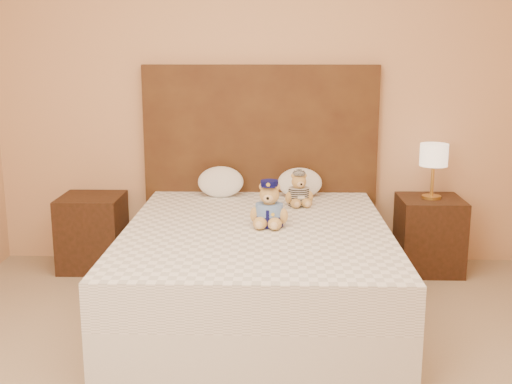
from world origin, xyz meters
TOP-DOWN VIEW (x-y plane):
  - room_walls at (0.00, 0.46)m, footprint 4.04×4.52m
  - bed at (0.00, 1.20)m, footprint 1.60×2.00m
  - headboard at (0.00, 2.21)m, footprint 1.75×0.08m
  - nightstand_left at (-1.25, 2.00)m, footprint 0.45×0.45m
  - nightstand_right at (1.25, 2.00)m, footprint 0.45×0.45m
  - lamp at (1.25, 2.00)m, footprint 0.20×0.20m
  - teddy_police at (0.08, 1.21)m, footprint 0.27×0.26m
  - teddy_prisoner at (0.28, 1.75)m, footprint 0.25×0.24m
  - pillow_left at (-0.29, 2.03)m, footprint 0.34×0.22m
  - pillow_right at (0.29, 2.03)m, footprint 0.32×0.21m

SIDE VIEW (x-z plane):
  - nightstand_left at x=-1.25m, z-range 0.00..0.55m
  - nightstand_right at x=1.25m, z-range 0.00..0.55m
  - bed at x=0.00m, z-range 0.00..0.55m
  - pillow_right at x=0.29m, z-range 0.55..0.78m
  - teddy_prisoner at x=0.28m, z-range 0.55..0.78m
  - pillow_left at x=-0.29m, z-range 0.55..0.79m
  - teddy_police at x=0.08m, z-range 0.55..0.83m
  - headboard at x=0.00m, z-range 0.00..1.50m
  - lamp at x=1.25m, z-range 0.65..1.05m
  - room_walls at x=0.00m, z-range 0.45..3.17m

